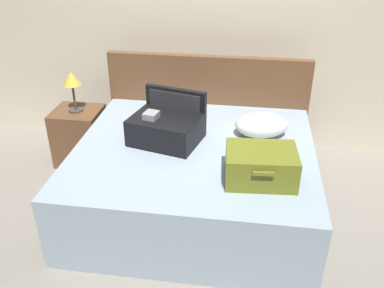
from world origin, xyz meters
The scene contains 9 objects.
ground_plane centered at (0.00, 0.00, 0.00)m, with size 12.00×12.00×0.00m, color gray.
back_wall centered at (0.00, 1.65, 1.30)m, with size 8.00×0.10×2.60m, color beige.
bed centered at (0.00, 0.40, 0.28)m, with size 1.84×1.67×0.57m, color #99ADBC.
headboard centered at (0.00, 1.28, 0.51)m, with size 1.88×0.08×1.03m, color brown.
hard_case_large centered at (-0.23, 0.48, 0.70)m, with size 0.60×0.53×0.38m.
hard_case_medium centered at (0.50, 0.03, 0.68)m, with size 0.49×0.40×0.22m.
pillow_near_headboard centered at (0.51, 0.68, 0.66)m, with size 0.42×0.29×0.19m, color white.
nightstand centered at (-1.20, 0.99, 0.27)m, with size 0.44×0.40×0.54m, color brown.
table_lamp centered at (-1.20, 0.99, 0.83)m, with size 0.17×0.17×0.38m.
Camera 1 is at (0.39, -2.39, 2.17)m, focal length 39.22 mm.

